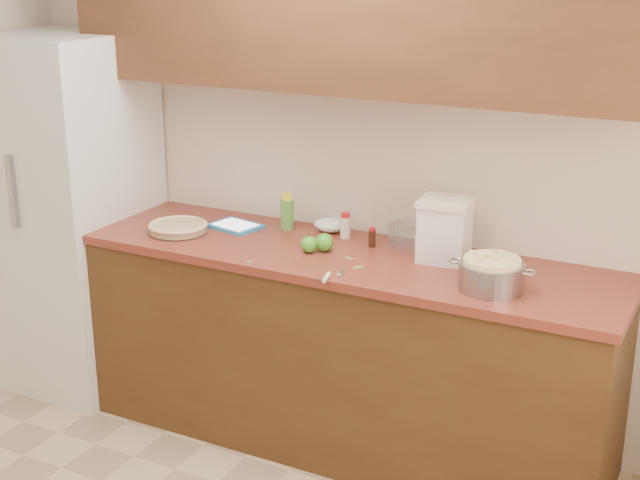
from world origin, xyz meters
The scene contains 20 objects.
room_shell centered at (0.00, 0.00, 1.30)m, with size 3.60×3.60×3.60m.
counter_run centered at (0.00, 1.48, 0.46)m, with size 2.64×0.68×0.92m.
upper_cabinets centered at (0.00, 1.63, 1.95)m, with size 2.60×0.34×0.70m, color #5B2F1B.
fridge centered at (-1.44, 1.44, 0.90)m, with size 0.70×0.70×1.80m, color silver.
pie centered at (-0.72, 1.38, 0.94)m, with size 0.29×0.29×0.05m.
colander centered at (0.79, 1.35, 0.98)m, with size 0.35×0.26×0.13m.
flour_canister centered at (0.51, 1.60, 1.05)m, with size 0.24×0.24×0.27m.
tablet centered at (-0.53, 1.57, 0.93)m, with size 0.26×0.22×0.02m.
paring_knife centered at (0.18, 1.16, 0.93)m, with size 0.06×0.19×0.02m.
lemon_bottle centered at (-0.30, 1.67, 1.00)m, with size 0.06×0.06×0.17m.
cinnamon_shaker centered at (0.00, 1.67, 0.98)m, with size 0.05×0.05×0.12m.
vanilla_bottle centered at (0.17, 1.61, 0.96)m, with size 0.03×0.03×0.09m.
mixing_bowl centered at (0.31, 1.73, 0.97)m, with size 0.23×0.23×0.09m.
paper_towel centered at (-0.10, 1.72, 0.95)m, with size 0.15×0.13×0.06m, color white.
apple_left centered at (-0.05, 1.41, 0.96)m, with size 0.07×0.07×0.09m.
apple_center centered at (0.00, 1.46, 0.96)m, with size 0.08×0.08×0.09m.
peel_a centered at (0.23, 1.33, 0.92)m, with size 0.04×0.02×0.00m, color #86B256.
peel_b centered at (0.15, 1.42, 0.92)m, with size 0.04×0.02×0.00m, color #86B256.
peel_c centered at (-0.21, 1.19, 0.92)m, with size 0.03×0.01×0.00m, color #86B256.
peel_d centered at (0.19, 1.22, 0.92)m, with size 0.03×0.01×0.00m, color #86B256.
Camera 1 is at (1.69, -1.83, 2.19)m, focal length 50.00 mm.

